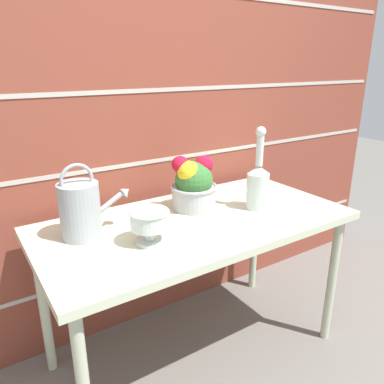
{
  "coord_description": "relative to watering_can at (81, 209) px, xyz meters",
  "views": [
    {
      "loc": [
        -0.87,
        -1.29,
        1.41
      ],
      "look_at": [
        0.0,
        0.04,
        0.86
      ],
      "focal_mm": 35.0,
      "sensor_mm": 36.0,
      "label": 1
    }
  ],
  "objects": [
    {
      "name": "flower_planter",
      "position": [
        0.55,
        0.02,
        0.0
      ],
      "size": [
        0.23,
        0.23,
        0.26
      ],
      "color": "#ADADB2",
      "rests_on": "patio_table"
    },
    {
      "name": "watering_can",
      "position": [
        0.0,
        0.0,
        0.0
      ],
      "size": [
        0.31,
        0.16,
        0.31
      ],
      "color": "#9EA3A8",
      "rests_on": "patio_table"
    },
    {
      "name": "patio_table",
      "position": [
        0.48,
        -0.11,
        -0.19
      ],
      "size": [
        1.41,
        0.7,
        0.74
      ],
      "color": "beige",
      "rests_on": "ground_plane"
    },
    {
      "name": "glass_decanter",
      "position": [
        0.8,
        -0.15,
        0.01
      ],
      "size": [
        0.11,
        0.11,
        0.4
      ],
      "color": "silver",
      "rests_on": "patio_table"
    },
    {
      "name": "crystal_pedestal_bowl",
      "position": [
        0.2,
        -0.2,
        -0.03
      ],
      "size": [
        0.16,
        0.16,
        0.14
      ],
      "color": "silver",
      "rests_on": "patio_table"
    },
    {
      "name": "ground_plane",
      "position": [
        0.48,
        -0.11,
        -0.86
      ],
      "size": [
        12.0,
        12.0,
        0.0
      ],
      "primitive_type": "plane",
      "color": "slate"
    },
    {
      "name": "brick_wall",
      "position": [
        0.48,
        0.35,
        0.24
      ],
      "size": [
        3.6,
        0.08,
        2.2
      ],
      "color": "brown",
      "rests_on": "ground_plane"
    }
  ]
}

